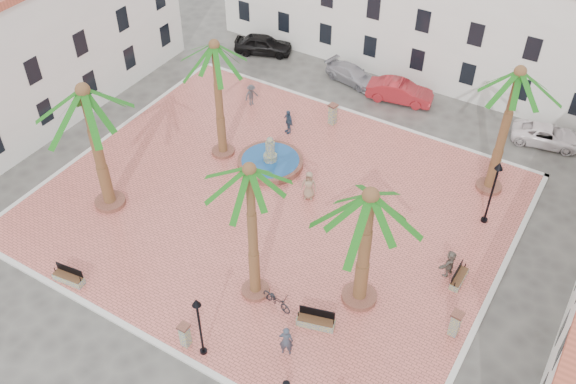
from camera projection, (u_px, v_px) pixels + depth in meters
name	position (u px, v px, depth m)	size (l,w,h in m)	color
ground	(273.00, 207.00, 37.59)	(120.00, 120.00, 0.00)	#56544F
plaza	(273.00, 206.00, 37.54)	(26.00, 22.00, 0.15)	#DB6B5F
kerb_n	(357.00, 114.00, 44.58)	(26.30, 0.30, 0.16)	silver
kerb_s	(151.00, 340.00, 30.49)	(26.30, 0.30, 0.16)	silver
kerb_e	(490.00, 295.00, 32.49)	(0.30, 22.30, 0.16)	silver
kerb_w	(108.00, 137.00, 42.57)	(0.30, 22.30, 0.16)	silver
building_north	(417.00, 2.00, 47.24)	(30.40, 7.40, 9.50)	white
building_west	(25.00, 47.00, 41.63)	(6.40, 24.40, 10.00)	white
fountain	(270.00, 161.00, 40.08)	(4.13, 4.13, 2.13)	brown
palm_nw	(215.00, 58.00, 36.63)	(4.73, 4.73, 8.03)	brown
palm_sw	(86.00, 106.00, 33.03)	(5.81, 5.81, 8.19)	brown
palm_s	(250.00, 184.00, 27.82)	(4.67, 4.67, 8.38)	brown
palm_e	(369.00, 211.00, 28.28)	(5.80, 5.80, 7.34)	brown
palm_ne	(516.00, 86.00, 33.87)	(5.03, 5.03, 8.38)	brown
bench_s	(69.00, 278.00, 32.96)	(1.77, 0.74, 0.91)	gray
bench_se	(316.00, 322.00, 30.85)	(1.93, 1.05, 0.98)	gray
bench_e	(459.00, 278.00, 32.96)	(0.51, 1.60, 0.84)	gray
bench_ne	(494.00, 169.00, 39.54)	(0.75, 1.85, 0.95)	gray
lamppost_s	(198.00, 317.00, 28.15)	(0.42, 0.42, 3.85)	black
lamppost_e	(495.00, 182.00, 34.57)	(0.46, 0.46, 4.25)	black
bollard_se	(185.00, 335.00, 29.74)	(0.50, 0.50, 1.39)	gray
bollard_n	(333.00, 114.00, 43.10)	(0.63, 0.63, 1.51)	gray
bollard_e	(455.00, 323.00, 30.16)	(0.57, 0.57, 1.50)	gray
cyclist_a	(286.00, 341.00, 29.26)	(0.67, 0.44, 1.83)	#333C4A
bicycle_a	(277.00, 300.00, 31.60)	(0.63, 1.82, 0.96)	black
pedestrian_fountain_a	(309.00, 185.00, 37.36)	(0.91, 0.59, 1.87)	#957A5F
pedestrian_fountain_b	(288.00, 122.00, 42.29)	(1.01, 0.42, 1.72)	#334961
pedestrian_north	(251.00, 95.00, 44.81)	(1.03, 0.59, 1.59)	#444549
pedestrian_east	(450.00, 263.00, 32.96)	(1.50, 0.48, 1.62)	#6E6257
car_black	(263.00, 44.00, 50.59)	(1.82, 4.52, 1.54)	black
car_red	(400.00, 92.00, 45.46)	(1.63, 4.67, 1.54)	#AA2026
car_silver	(352.00, 74.00, 47.49)	(1.73, 4.25, 1.23)	#B1B0B9
car_white	(547.00, 135.00, 41.78)	(2.10, 4.55, 1.26)	white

